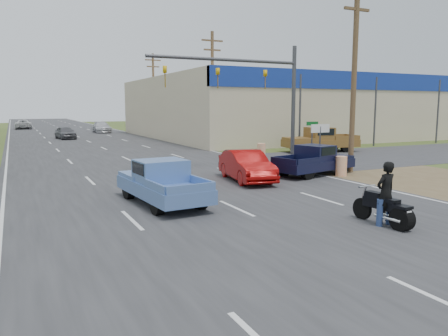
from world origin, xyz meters
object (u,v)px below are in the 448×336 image
brown_pickup (319,140)px  distant_car_silver (101,127)px  navy_pickup (315,160)px  distant_car_white (23,124)px  motorcycle (386,210)px  distant_car_grey (65,133)px  red_convertible (246,166)px  blue_pickup (161,181)px  rider (385,196)px

brown_pickup → distant_car_silver: (-10.45, 32.91, -0.23)m
navy_pickup → distant_car_white: size_ratio=0.95×
motorcycle → distant_car_grey: distant_car_grey is taller
red_convertible → blue_pickup: (-5.04, -2.82, 0.09)m
red_convertible → rider: size_ratio=2.41×
motorcycle → distant_car_grey: (-4.61, 40.52, 0.20)m
distant_car_silver → distant_car_white: 17.61m
navy_pickup → brown_pickup: brown_pickup is taller
motorcycle → distant_car_silver: bearing=85.7°
navy_pickup → distant_car_silver: navy_pickup is taller
distant_car_silver → distant_car_white: (-9.20, 15.02, -0.00)m
distant_car_grey → brown_pickup: bearing=-62.5°
rider → distant_car_grey: bearing=-86.7°
motorcycle → rider: bearing=90.0°
distant_car_white → navy_pickup: bearing=103.0°
rider → navy_pickup: rider is taller
brown_pickup → distant_car_grey: size_ratio=1.49×
blue_pickup → distant_car_silver: bearing=77.6°
motorcycle → rider: rider is taller
red_convertible → brown_pickup: 14.71m
rider → distant_car_silver: rider is taller
motorcycle → rider: (-0.00, 0.05, 0.42)m
distant_car_grey → rider: bearing=-91.4°
motorcycle → distant_car_grey: size_ratio=0.54×
red_convertible → distant_car_white: size_ratio=0.84×
red_convertible → motorcycle: (-0.07, -8.60, -0.23)m
motorcycle → navy_pickup: navy_pickup is taller
distant_car_grey → distant_car_white: size_ratio=0.78×
red_convertible → rider: rider is taller
brown_pickup → motorcycle: bearing=156.7°
motorcycle → distant_car_silver: 50.78m
navy_pickup → brown_pickup: bearing=127.3°
red_convertible → rider: 8.54m
blue_pickup → navy_pickup: blue_pickup is taller
blue_pickup → distant_car_grey: 34.75m
brown_pickup → navy_pickup: bearing=150.6°
brown_pickup → distant_car_silver: size_ratio=1.20×
rider → distant_car_white: size_ratio=0.35×
brown_pickup → distant_car_white: bearing=31.7°
red_convertible → navy_pickup: navy_pickup is taller
motorcycle → blue_pickup: 7.63m
navy_pickup → rider: bearing=-39.4°
red_convertible → distant_car_grey: red_convertible is taller
motorcycle → navy_pickup: (4.14, 8.73, 0.29)m
blue_pickup → navy_pickup: size_ratio=1.00×
motorcycle → distant_car_silver: distant_car_silver is taller
red_convertible → distant_car_silver: distant_car_silver is taller
rider → brown_pickup: 21.19m
blue_pickup → distant_car_grey: size_ratio=1.23×
navy_pickup → distant_car_white: bearing=178.3°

